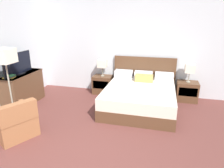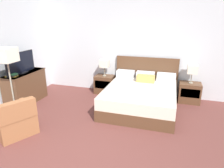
# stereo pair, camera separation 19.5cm
# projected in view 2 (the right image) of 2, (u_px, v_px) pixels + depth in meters

# --- Properties ---
(ground_plane) EXTENTS (10.32, 10.32, 0.00)m
(ground_plane) POSITION_uv_depth(u_px,v_px,m) (78.00, 166.00, 3.12)
(ground_plane) COLOR brown
(wall_back) EXTENTS (6.59, 0.06, 2.81)m
(wall_back) POSITION_uv_depth(u_px,v_px,m) (128.00, 47.00, 5.83)
(wall_back) COLOR silver
(wall_back) RESTS_ON ground
(bed) EXTENTS (1.78, 2.03, 1.14)m
(bed) POSITION_uv_depth(u_px,v_px,m) (141.00, 96.00, 5.09)
(bed) COLOR brown
(bed) RESTS_ON ground
(nightstand_left) EXTENTS (0.56, 0.43, 0.54)m
(nightstand_left) POSITION_uv_depth(u_px,v_px,m) (105.00, 84.00, 6.09)
(nightstand_left) COLOR brown
(nightstand_left) RESTS_ON ground
(nightstand_right) EXTENTS (0.56, 0.43, 0.54)m
(nightstand_right) POSITION_uv_depth(u_px,v_px,m) (189.00, 93.00, 5.42)
(nightstand_right) COLOR brown
(nightstand_right) RESTS_ON ground
(table_lamp_left) EXTENTS (0.25, 0.25, 0.50)m
(table_lamp_left) POSITION_uv_depth(u_px,v_px,m) (104.00, 64.00, 5.88)
(table_lamp_left) COLOR gray
(table_lamp_left) RESTS_ON nightstand_left
(table_lamp_right) EXTENTS (0.25, 0.25, 0.50)m
(table_lamp_right) POSITION_uv_depth(u_px,v_px,m) (192.00, 69.00, 5.22)
(table_lamp_right) COLOR gray
(table_lamp_right) RESTS_ON nightstand_right
(dresser) EXTENTS (0.48, 1.22, 0.84)m
(dresser) POSITION_uv_depth(u_px,v_px,m) (26.00, 87.00, 5.35)
(dresser) COLOR brown
(dresser) RESTS_ON ground
(tv) EXTENTS (0.18, 0.97, 0.55)m
(tv) POSITION_uv_depth(u_px,v_px,m) (21.00, 63.00, 5.08)
(tv) COLOR black
(tv) RESTS_ON dresser
(book_red_cover) EXTENTS (0.29, 0.23, 0.02)m
(book_red_cover) POSITION_uv_depth(u_px,v_px,m) (12.00, 76.00, 4.86)
(book_red_cover) COLOR gold
(book_red_cover) RESTS_ON dresser
(book_blue_cover) EXTENTS (0.26, 0.18, 0.03)m
(book_blue_cover) POSITION_uv_depth(u_px,v_px,m) (11.00, 75.00, 4.85)
(book_blue_cover) COLOR #383333
(book_blue_cover) RESTS_ON book_red_cover
(book_small_top) EXTENTS (0.24, 0.16, 0.03)m
(book_small_top) POSITION_uv_depth(u_px,v_px,m) (12.00, 74.00, 4.83)
(book_small_top) COLOR #2D7042
(book_small_top) RESTS_ON book_blue_cover
(armchair_by_window) EXTENTS (0.93, 0.93, 0.76)m
(armchair_by_window) POSITION_uv_depth(u_px,v_px,m) (15.00, 121.00, 3.91)
(armchair_by_window) COLOR #935B38
(armchair_by_window) RESTS_ON ground
(floor_lamp) EXTENTS (0.36, 0.36, 1.61)m
(floor_lamp) POSITION_uv_depth(u_px,v_px,m) (7.00, 59.00, 4.24)
(floor_lamp) COLOR gray
(floor_lamp) RESTS_ON ground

